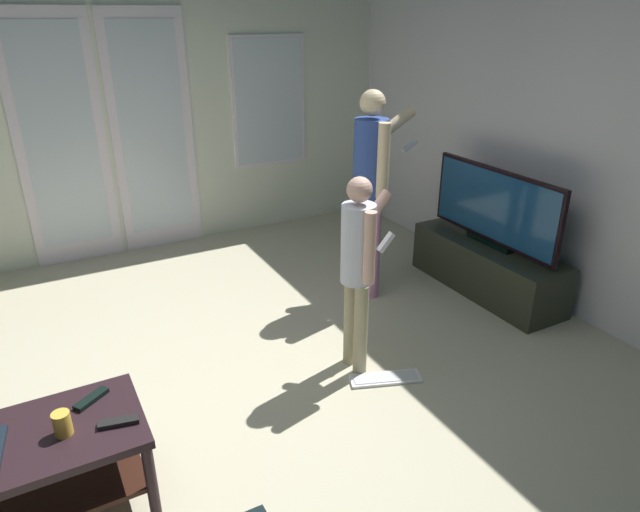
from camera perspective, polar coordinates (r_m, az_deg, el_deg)
name	(u,v)px	position (r m, az deg, el deg)	size (l,w,h in m)	color
ground_plane	(200,420)	(3.30, -12.19, -16.18)	(5.73, 5.46, 0.02)	#BEB597
wall_back_with_doors	(97,109)	(5.27, -21.92, 13.82)	(5.73, 0.09, 2.71)	silver
wall_right_plain	(586,130)	(4.29, 25.69, 11.62)	(0.06, 5.46, 2.68)	silver
coffee_table	(19,465)	(2.81, -28.52, -18.37)	(1.04, 0.54, 0.44)	black
tv_stand	(487,268)	(4.64, 16.77, -1.15)	(0.44, 1.33, 0.40)	#292C20
flat_screen_tv	(494,207)	(4.46, 17.48, 4.80)	(0.08, 1.25, 0.60)	black
person_adult	(372,177)	(4.18, 5.32, 8.08)	(0.67, 0.43, 1.59)	pink
person_child	(359,260)	(3.26, 4.01, -0.40)	(0.44, 0.34, 1.25)	tan
loose_keyboard	(385,378)	(3.52, 6.73, -12.38)	(0.46, 0.27, 0.02)	white
cup_near_edge	(62,424)	(2.66, -24.96, -15.35)	(0.07, 0.07, 0.11)	gold
tv_remote_black	(119,422)	(2.65, -19.98, -15.74)	(0.17, 0.05, 0.02)	black
dvd_remote_slim	(91,399)	(2.82, -22.44, -13.40)	(0.17, 0.05, 0.02)	black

